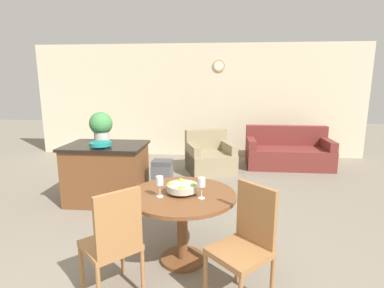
{
  "coord_description": "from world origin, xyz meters",
  "views": [
    {
      "loc": [
        0.52,
        -1.74,
        1.8
      ],
      "look_at": [
        0.15,
        2.45,
        0.93
      ],
      "focal_mm": 28.0,
      "sensor_mm": 36.0,
      "label": 1
    }
  ],
  "objects_px": {
    "dining_chair_near_left": "(114,239)",
    "couch": "(288,153)",
    "dining_table": "(182,209)",
    "teal_bowl": "(101,144)",
    "kitchen_island": "(107,173)",
    "dining_chair_near_right": "(246,239)",
    "fruit_bowl": "(182,187)",
    "potted_plant": "(101,126)",
    "armchair": "(210,158)",
    "trash_bin": "(162,180)",
    "wine_glass_right": "(202,183)",
    "wine_glass_left": "(160,182)"
  },
  "relations": [
    {
      "from": "fruit_bowl",
      "to": "dining_chair_near_left",
      "type": "bearing_deg",
      "value": -130.06
    },
    {
      "from": "kitchen_island",
      "to": "couch",
      "type": "distance_m",
      "value": 3.89
    },
    {
      "from": "fruit_bowl",
      "to": "wine_glass_right",
      "type": "bearing_deg",
      "value": -28.87
    },
    {
      "from": "dining_chair_near_left",
      "to": "dining_chair_near_right",
      "type": "height_order",
      "value": "same"
    },
    {
      "from": "fruit_bowl",
      "to": "wine_glass_right",
      "type": "relative_size",
      "value": 1.49
    },
    {
      "from": "armchair",
      "to": "fruit_bowl",
      "type": "bearing_deg",
      "value": -112.21
    },
    {
      "from": "dining_table",
      "to": "dining_chair_near_right",
      "type": "distance_m",
      "value": 0.77
    },
    {
      "from": "fruit_bowl",
      "to": "potted_plant",
      "type": "distance_m",
      "value": 2.26
    },
    {
      "from": "potted_plant",
      "to": "wine_glass_right",
      "type": "bearing_deg",
      "value": -47.19
    },
    {
      "from": "wine_glass_left",
      "to": "dining_chair_near_left",
      "type": "bearing_deg",
      "value": -121.3
    },
    {
      "from": "dining_chair_near_left",
      "to": "dining_chair_near_right",
      "type": "bearing_deg",
      "value": -39.08
    },
    {
      "from": "kitchen_island",
      "to": "potted_plant",
      "type": "distance_m",
      "value": 0.74
    },
    {
      "from": "teal_bowl",
      "to": "couch",
      "type": "distance_m",
      "value": 4.05
    },
    {
      "from": "dining_chair_near_right",
      "to": "couch",
      "type": "distance_m",
      "value": 4.4
    },
    {
      "from": "dining_chair_near_left",
      "to": "dining_chair_near_right",
      "type": "distance_m",
      "value": 1.08
    },
    {
      "from": "dining_chair_near_right",
      "to": "fruit_bowl",
      "type": "xyz_separation_m",
      "value": [
        -0.59,
        0.49,
        0.25
      ]
    },
    {
      "from": "couch",
      "to": "wine_glass_right",
      "type": "bearing_deg",
      "value": -112.86
    },
    {
      "from": "wine_glass_left",
      "to": "couch",
      "type": "xyz_separation_m",
      "value": [
        2.05,
        3.81,
        -0.59
      ]
    },
    {
      "from": "fruit_bowl",
      "to": "wine_glass_right",
      "type": "height_order",
      "value": "wine_glass_right"
    },
    {
      "from": "teal_bowl",
      "to": "couch",
      "type": "bearing_deg",
      "value": 37.43
    },
    {
      "from": "kitchen_island",
      "to": "dining_chair_near_right",
      "type": "bearing_deg",
      "value": -45.77
    },
    {
      "from": "dining_table",
      "to": "dining_chair_near_left",
      "type": "xyz_separation_m",
      "value": [
        -0.49,
        -0.59,
        -0.02
      ]
    },
    {
      "from": "teal_bowl",
      "to": "fruit_bowl",
      "type": "bearing_deg",
      "value": -44.08
    },
    {
      "from": "couch",
      "to": "dining_chair_near_left",
      "type": "bearing_deg",
      "value": -118.05
    },
    {
      "from": "fruit_bowl",
      "to": "potted_plant",
      "type": "height_order",
      "value": "potted_plant"
    },
    {
      "from": "couch",
      "to": "armchair",
      "type": "bearing_deg",
      "value": -161.92
    },
    {
      "from": "dining_chair_near_left",
      "to": "kitchen_island",
      "type": "distance_m",
      "value": 2.23
    },
    {
      "from": "wine_glass_right",
      "to": "couch",
      "type": "bearing_deg",
      "value": 66.56
    },
    {
      "from": "dining_chair_near_left",
      "to": "teal_bowl",
      "type": "height_order",
      "value": "dining_chair_near_left"
    },
    {
      "from": "kitchen_island",
      "to": "potted_plant",
      "type": "xyz_separation_m",
      "value": [
        -0.13,
        0.2,
        0.7
      ]
    },
    {
      "from": "wine_glass_left",
      "to": "dining_table",
      "type": "bearing_deg",
      "value": 27.67
    },
    {
      "from": "dining_chair_near_left",
      "to": "wine_glass_left",
      "type": "bearing_deg",
      "value": 14.65
    },
    {
      "from": "dining_table",
      "to": "wine_glass_right",
      "type": "height_order",
      "value": "wine_glass_right"
    },
    {
      "from": "dining_chair_near_right",
      "to": "trash_bin",
      "type": "relative_size",
      "value": 1.55
    },
    {
      "from": "trash_bin",
      "to": "potted_plant",
      "type": "bearing_deg",
      "value": 174.67
    },
    {
      "from": "dining_chair_near_left",
      "to": "fruit_bowl",
      "type": "bearing_deg",
      "value": 5.89
    },
    {
      "from": "dining_table",
      "to": "fruit_bowl",
      "type": "distance_m",
      "value": 0.23
    },
    {
      "from": "fruit_bowl",
      "to": "wine_glass_left",
      "type": "distance_m",
      "value": 0.24
    },
    {
      "from": "wine_glass_left",
      "to": "potted_plant",
      "type": "bearing_deg",
      "value": 125.26
    },
    {
      "from": "armchair",
      "to": "dining_chair_near_left",
      "type": "bearing_deg",
      "value": -119.09
    },
    {
      "from": "dining_chair_near_left",
      "to": "armchair",
      "type": "relative_size",
      "value": 0.9
    },
    {
      "from": "wine_glass_right",
      "to": "kitchen_island",
      "type": "distance_m",
      "value": 2.25
    },
    {
      "from": "dining_chair_near_right",
      "to": "armchair",
      "type": "distance_m",
      "value": 3.71
    },
    {
      "from": "dining_table",
      "to": "armchair",
      "type": "bearing_deg",
      "value": 86.76
    },
    {
      "from": "dining_chair_near_right",
      "to": "potted_plant",
      "type": "xyz_separation_m",
      "value": [
        -2.05,
        2.17,
        0.6
      ]
    },
    {
      "from": "dining_chair_near_left",
      "to": "couch",
      "type": "bearing_deg",
      "value": 17.31
    },
    {
      "from": "dining_table",
      "to": "teal_bowl",
      "type": "height_order",
      "value": "teal_bowl"
    },
    {
      "from": "kitchen_island",
      "to": "armchair",
      "type": "relative_size",
      "value": 1.07
    },
    {
      "from": "trash_bin",
      "to": "couch",
      "type": "relative_size",
      "value": 0.36
    },
    {
      "from": "fruit_bowl",
      "to": "teal_bowl",
      "type": "relative_size",
      "value": 0.98
    }
  ]
}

